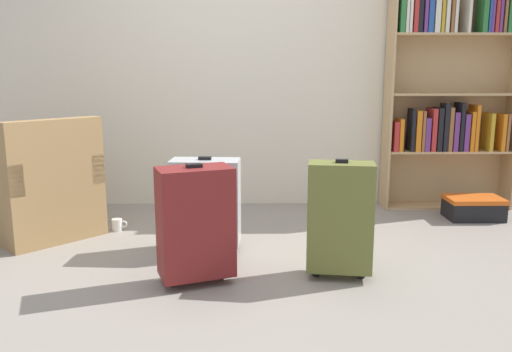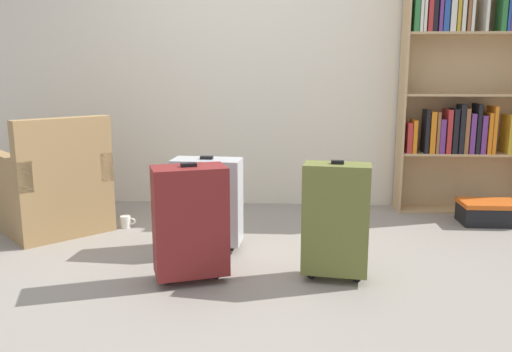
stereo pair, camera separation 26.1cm
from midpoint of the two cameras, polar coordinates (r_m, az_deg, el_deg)
name	(u,v)px [view 1 (the left image)]	position (r m, az deg, el deg)	size (l,w,h in m)	color
ground_plane	(233,270)	(3.33, -4.80, -10.27)	(9.83, 9.83, 0.00)	gray
back_wall	(237,63)	(4.84, -3.70, 12.21)	(5.61, 0.10, 2.60)	beige
bookshelf	(450,84)	(4.95, 19.05, 9.52)	(1.14, 0.27, 2.04)	tan
armchair	(43,195)	(4.28, -23.92, -1.90)	(0.99, 0.99, 0.90)	#9E7A4C
mug	(117,225)	(4.27, -16.63, -5.15)	(0.12, 0.08, 0.10)	white
storage_box	(474,207)	(4.73, 21.27, -3.23)	(0.46, 0.30, 0.19)	black
suitcase_olive	(340,217)	(3.12, 6.83, -4.52)	(0.41, 0.26, 0.73)	brown
suitcase_silver	(206,202)	(3.62, -7.59, -2.86)	(0.48, 0.27, 0.66)	#B7BABF
suitcase_dark_red	(195,222)	(3.06, -9.08, -5.03)	(0.48, 0.38, 0.71)	maroon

